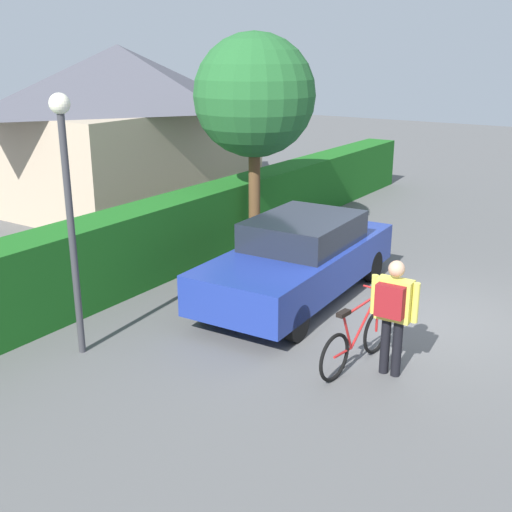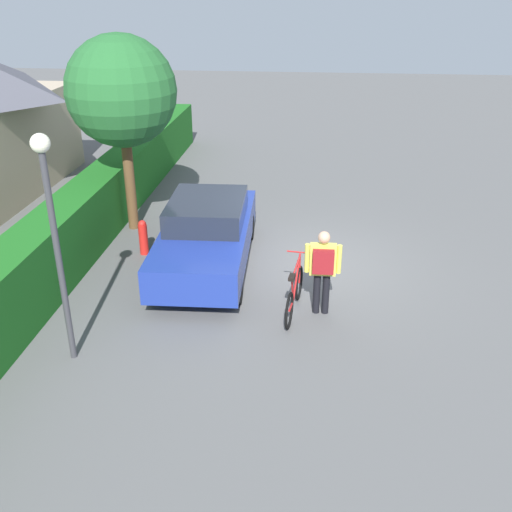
{
  "view_description": "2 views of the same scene",
  "coord_description": "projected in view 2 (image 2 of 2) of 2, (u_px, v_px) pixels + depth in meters",
  "views": [
    {
      "loc": [
        -9.56,
        -3.11,
        4.22
      ],
      "look_at": [
        -2.29,
        1.69,
        1.4
      ],
      "focal_mm": 44.56,
      "sensor_mm": 36.0,
      "label": 1
    },
    {
      "loc": [
        -11.57,
        -0.13,
        5.6
      ],
      "look_at": [
        -1.78,
        0.89,
        0.98
      ],
      "focal_mm": 41.04,
      "sensor_mm": 36.0,
      "label": 2
    }
  ],
  "objects": [
    {
      "name": "bicycle",
      "position": [
        294.0,
        294.0,
        10.77
      ],
      "size": [
        1.75,
        0.5,
        1.0
      ],
      "color": "black",
      "rests_on": "ground"
    },
    {
      "name": "fire_hydrant",
      "position": [
        143.0,
        237.0,
        13.11
      ],
      "size": [
        0.2,
        0.2,
        0.81
      ],
      "color": "red",
      "rests_on": "ground"
    },
    {
      "name": "tree_kerbside",
      "position": [
        121.0,
        92.0,
        13.28
      ],
      "size": [
        2.53,
        2.53,
        4.61
      ],
      "color": "brown",
      "rests_on": "ground"
    },
    {
      "name": "ground_plane",
      "position": [
        305.0,
        264.0,
        12.81
      ],
      "size": [
        60.0,
        60.0,
        0.0
      ],
      "primitive_type": "plane",
      "color": "#565656"
    },
    {
      "name": "hedge_row",
      "position": [
        79.0,
        224.0,
        12.97
      ],
      "size": [
        20.59,
        0.9,
        1.44
      ],
      "primitive_type": "cube",
      "color": "#1A5E1B",
      "rests_on": "ground"
    },
    {
      "name": "street_lamp",
      "position": [
        52.0,
        219.0,
        8.6
      ],
      "size": [
        0.28,
        0.28,
        3.71
      ],
      "color": "#38383D",
      "rests_on": "ground"
    },
    {
      "name": "person_rider",
      "position": [
        323.0,
        265.0,
        10.48
      ],
      "size": [
        0.35,
        0.66,
        1.63
      ],
      "color": "black",
      "rests_on": "ground"
    },
    {
      "name": "parked_car_near",
      "position": [
        207.0,
        233.0,
        12.44
      ],
      "size": [
        4.64,
        1.94,
        1.46
      ],
      "color": "navy",
      "rests_on": "ground"
    }
  ]
}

